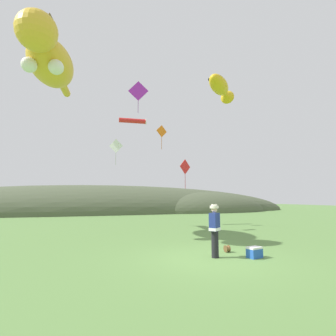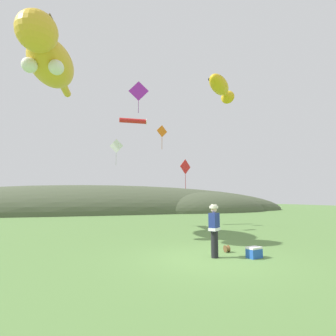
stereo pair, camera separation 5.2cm
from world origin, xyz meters
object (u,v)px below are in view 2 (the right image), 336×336
object	(u,v)px
festival_attendant	(214,229)
kite_giant_cat	(49,60)
picnic_cooler	(254,252)
kite_diamond_red	(185,167)
kite_fish_windsock	(221,87)
kite_tube_streamer	(133,121)
kite_diamond_violet	(139,91)
kite_diamond_white	(116,146)
kite_spool	(227,249)
kite_diamond_orange	(162,132)

from	to	relation	value
festival_attendant	kite_giant_cat	bearing A→B (deg)	131.28
festival_attendant	kite_giant_cat	xyz separation A→B (m)	(-6.09, 6.94, 8.55)
picnic_cooler	kite_diamond_red	distance (m)	8.53
picnic_cooler	kite_fish_windsock	distance (m)	10.32
festival_attendant	kite_tube_streamer	size ratio (longest dim) A/B	0.83
picnic_cooler	kite_diamond_violet	bearing A→B (deg)	99.19
kite_diamond_violet	kite_diamond_red	xyz separation A→B (m)	(2.49, -2.58, -5.69)
kite_diamond_white	festival_attendant	bearing A→B (deg)	-80.93
kite_fish_windsock	kite_diamond_violet	size ratio (longest dim) A/B	1.28
kite_spool	festival_attendant	bearing A→B (deg)	-144.05
kite_diamond_white	kite_diamond_red	xyz separation A→B (m)	(3.81, -3.78, -1.80)
kite_tube_streamer	kite_diamond_orange	bearing A→B (deg)	-40.24
kite_diamond_orange	kite_diamond_white	bearing A→B (deg)	163.64
kite_giant_cat	kite_tube_streamer	distance (m)	7.50
picnic_cooler	kite_diamond_violet	size ratio (longest dim) A/B	0.23
kite_spool	kite_diamond_orange	bearing A→B (deg)	86.45
kite_fish_windsock	kite_diamond_orange	xyz separation A→B (m)	(-2.08, 4.90, -1.70)
kite_spool	kite_diamond_violet	bearing A→B (deg)	98.03
kite_fish_windsock	kite_diamond_violet	world-z (taller)	kite_diamond_violet
picnic_cooler	kite_giant_cat	distance (m)	13.98
festival_attendant	kite_diamond_violet	xyz separation A→B (m)	(-0.42, 9.73, 8.66)
kite_tube_streamer	kite_diamond_red	size ratio (longest dim) A/B	1.14
kite_giant_cat	kite_diamond_red	size ratio (longest dim) A/B	4.37
kite_diamond_orange	kite_diamond_white	xyz separation A→B (m)	(-3.19, 0.94, -1.14)
kite_spool	kite_diamond_violet	size ratio (longest dim) A/B	0.11
kite_spool	kite_diamond_orange	xyz separation A→B (m)	(0.58, 9.37, 6.74)
kite_diamond_orange	kite_diamond_white	size ratio (longest dim) A/B	0.95
kite_giant_cat	kite_diamond_red	bearing A→B (deg)	1.45
kite_fish_windsock	kite_tube_streamer	distance (m)	7.56
kite_tube_streamer	kite_spool	bearing A→B (deg)	-83.50
kite_giant_cat	kite_diamond_white	bearing A→B (deg)	42.51
kite_diamond_red	kite_diamond_white	bearing A→B (deg)	135.19
picnic_cooler	kite_diamond_violet	xyz separation A→B (m)	(-1.65, 10.20, 9.43)
kite_tube_streamer	kite_diamond_orange	distance (m)	2.62
kite_spool	kite_fish_windsock	size ratio (longest dim) A/B	0.08
kite_fish_windsock	festival_attendant	bearing A→B (deg)	-124.68
picnic_cooler	kite_tube_streamer	xyz separation A→B (m)	(-1.61, 12.01, 7.75)
festival_attendant	kite_tube_streamer	xyz separation A→B (m)	(-0.38, 11.53, 6.98)
kite_fish_windsock	kite_diamond_orange	distance (m)	5.59
picnic_cooler	kite_diamond_white	size ratio (longest dim) A/B	0.28
kite_fish_windsock	kite_diamond_white	distance (m)	8.36
kite_diamond_red	kite_tube_streamer	bearing A→B (deg)	119.12
kite_spool	kite_diamond_violet	xyz separation A→B (m)	(-1.28, 9.10, 9.49)
kite_diamond_orange	kite_diamond_violet	bearing A→B (deg)	-171.94
kite_giant_cat	kite_tube_streamer	size ratio (longest dim) A/B	3.82
kite_fish_windsock	kite_spool	bearing A→B (deg)	-120.78
kite_fish_windsock	kite_diamond_red	size ratio (longest dim) A/B	1.62
picnic_cooler	kite_diamond_orange	world-z (taller)	kite_diamond_orange
kite_fish_windsock	kite_diamond_red	distance (m)	5.29
festival_attendant	kite_spool	distance (m)	1.35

